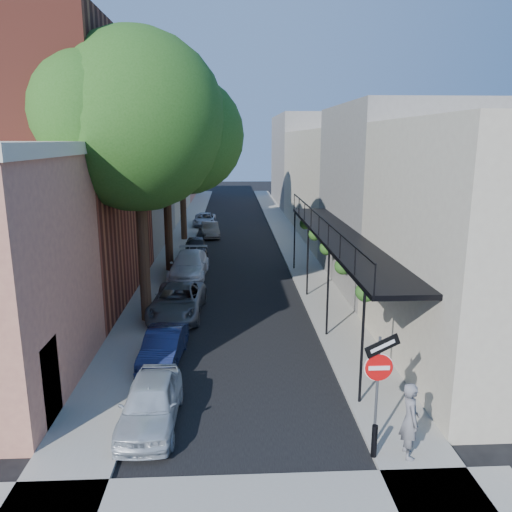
{
  "coord_description": "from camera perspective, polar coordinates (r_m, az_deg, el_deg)",
  "views": [
    {
      "loc": [
        -0.26,
        -9.65,
        7.37
      ],
      "look_at": [
        0.7,
        9.77,
        2.8
      ],
      "focal_mm": 35.0,
      "sensor_mm": 36.0,
      "label": 1
    }
  ],
  "objects": [
    {
      "name": "parked_car_b",
      "position": [
        17.35,
        -10.51,
        -10.14
      ],
      "size": [
        1.43,
        3.45,
        1.11
      ],
      "primitive_type": "imported",
      "rotation": [
        0.0,
        0.0,
        -0.08
      ],
      "color": "#161F46",
      "rests_on": "ground"
    },
    {
      "name": "bollard",
      "position": [
        12.67,
        13.37,
        -19.88
      ],
      "size": [
        0.14,
        0.14,
        0.8
      ],
      "primitive_type": "cylinder",
      "color": "black",
      "rests_on": "sidewalk_right"
    },
    {
      "name": "parked_car_c",
      "position": [
        21.55,
        -8.96,
        -5.15
      ],
      "size": [
        2.34,
        4.69,
        1.28
      ],
      "primitive_type": "imported",
      "rotation": [
        0.0,
        0.0,
        -0.05
      ],
      "color": "slate",
      "rests_on": "ground"
    },
    {
      "name": "parked_car_d",
      "position": [
        27.35,
        -7.65,
        -1.04
      ],
      "size": [
        2.1,
        4.8,
        1.37
      ],
      "primitive_type": "imported",
      "rotation": [
        0.0,
        0.0,
        -0.04
      ],
      "color": "white",
      "rests_on": "ground"
    },
    {
      "name": "oak_near",
      "position": [
        20.16,
        -12.08,
        14.39
      ],
      "size": [
        7.48,
        6.8,
        11.42
      ],
      "color": "#322114",
      "rests_on": "ground"
    },
    {
      "name": "pedestrian",
      "position": [
        12.64,
        17.2,
        -17.48
      ],
      "size": [
        0.47,
        0.69,
        1.84
      ],
      "primitive_type": "imported",
      "rotation": [
        0.0,
        0.0,
        1.52
      ],
      "color": "slate",
      "rests_on": "sidewalk_right"
    },
    {
      "name": "parked_car_f",
      "position": [
        38.53,
        -5.24,
        3.0
      ],
      "size": [
        1.63,
        3.58,
        1.14
      ],
      "primitive_type": "imported",
      "rotation": [
        0.0,
        0.0,
        0.13
      ],
      "color": "#6F655D",
      "rests_on": "ground"
    },
    {
      "name": "buildings_right",
      "position": [
        40.33,
        10.57,
        8.81
      ],
      "size": [
        9.8,
        55.0,
        10.0
      ],
      "color": "#BFB79E",
      "rests_on": "ground"
    },
    {
      "name": "oak_far",
      "position": [
        37.06,
        -7.87,
        14.48
      ],
      "size": [
        7.7,
        7.0,
        11.9
      ],
      "color": "#322114",
      "rests_on": "ground"
    },
    {
      "name": "road_surface",
      "position": [
        40.33,
        -2.42,
        2.69
      ],
      "size": [
        6.0,
        64.0,
        0.01
      ],
      "primitive_type": "cube",
      "color": "black",
      "rests_on": "ground"
    },
    {
      "name": "parked_car_e",
      "position": [
        32.38,
        -6.86,
        1.06
      ],
      "size": [
        1.71,
        3.65,
        1.21
      ],
      "primitive_type": "imported",
      "rotation": [
        0.0,
        0.0,
        0.08
      ],
      "color": "black",
      "rests_on": "ground"
    },
    {
      "name": "sidewalk_left",
      "position": [
        40.5,
        -8.09,
        2.69
      ],
      "size": [
        2.0,
        64.0,
        0.12
      ],
      "primitive_type": "cube",
      "color": "gray",
      "rests_on": "ground"
    },
    {
      "name": "ground",
      "position": [
        12.15,
        -1.12,
        -24.12
      ],
      "size": [
        160.0,
        160.0,
        0.0
      ],
      "primitive_type": "plane",
      "color": "black",
      "rests_on": "ground"
    },
    {
      "name": "buildings_left",
      "position": [
        39.54,
        -16.26,
        9.18
      ],
      "size": [
        10.1,
        59.1,
        12.0
      ],
      "color": "tan",
      "rests_on": "ground"
    },
    {
      "name": "sidewalk_right",
      "position": [
        40.55,
        3.25,
        2.81
      ],
      "size": [
        2.0,
        64.0,
        0.12
      ],
      "primitive_type": "cube",
      "color": "gray",
      "rests_on": "ground"
    },
    {
      "name": "parked_car_g",
      "position": [
        43.55,
        -5.89,
        4.15
      ],
      "size": [
        1.9,
        4.04,
        1.12
      ],
      "primitive_type": "imported",
      "rotation": [
        0.0,
        0.0,
        -0.01
      ],
      "color": "#979CAA",
      "rests_on": "ground"
    },
    {
      "name": "sign_post",
      "position": [
        12.37,
        13.86,
        -12.72
      ],
      "size": [
        0.89,
        0.17,
        2.99
      ],
      "color": "#595B60",
      "rests_on": "ground"
    },
    {
      "name": "sidewalk_cross",
      "position": [
        11.33,
        -0.95,
        -26.95
      ],
      "size": [
        12.0,
        2.0,
        0.12
      ],
      "primitive_type": "cube",
      "color": "gray",
      "rests_on": "ground"
    },
    {
      "name": "parked_car_a",
      "position": [
        13.91,
        -11.95,
        -16.1
      ],
      "size": [
        1.48,
        3.65,
        1.24
      ],
      "primitive_type": "imported",
      "rotation": [
        0.0,
        0.0,
        -0.0
      ],
      "color": "#B3BDC6",
      "rests_on": "ground"
    },
    {
      "name": "oak_mid",
      "position": [
        28.06,
        -9.52,
        12.41
      ],
      "size": [
        6.6,
        6.0,
        10.2
      ],
      "color": "#322114",
      "rests_on": "ground"
    }
  ]
}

